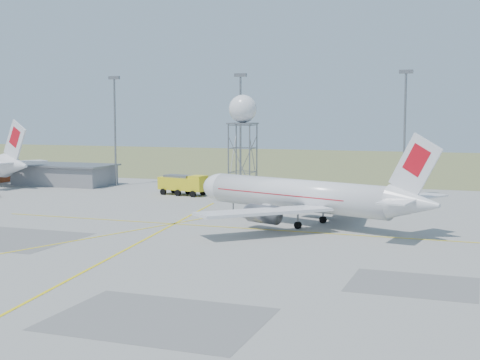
% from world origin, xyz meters
% --- Properties ---
extents(ground, '(400.00, 400.00, 0.00)m').
position_xyz_m(ground, '(0.00, 0.00, 0.00)').
color(ground, '#979792').
rests_on(ground, ground).
extents(grass_strip, '(400.00, 120.00, 0.03)m').
position_xyz_m(grass_strip, '(0.00, 140.00, 0.01)').
color(grass_strip, olive).
rests_on(grass_strip, ground).
extents(building_grey, '(19.00, 10.00, 3.90)m').
position_xyz_m(building_grey, '(-45.00, 64.00, 1.97)').
color(building_grey, slate).
rests_on(building_grey, ground).
extents(mast_a, '(2.20, 0.50, 20.50)m').
position_xyz_m(mast_a, '(-35.00, 66.00, 12.07)').
color(mast_a, slate).
rests_on(mast_a, ground).
extents(mast_b, '(2.20, 0.50, 20.50)m').
position_xyz_m(mast_b, '(-10.00, 66.00, 12.07)').
color(mast_b, slate).
rests_on(mast_b, ground).
extents(mast_c, '(2.20, 0.50, 20.50)m').
position_xyz_m(mast_c, '(18.00, 66.00, 12.07)').
color(mast_c, slate).
rests_on(mast_c, ground).
extents(airliner_main, '(32.93, 30.95, 11.55)m').
position_xyz_m(airliner_main, '(9.31, 34.86, 3.54)').
color(airliner_main, silver).
rests_on(airliner_main, ground).
extents(radar_tower, '(4.60, 4.60, 16.64)m').
position_xyz_m(radar_tower, '(-7.35, 59.83, 9.34)').
color(radar_tower, slate).
rests_on(radar_tower, ground).
extents(fire_truck, '(8.93, 4.75, 3.42)m').
position_xyz_m(fire_truck, '(-16.72, 57.02, 1.64)').
color(fire_truck, yellow).
rests_on(fire_truck, ground).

